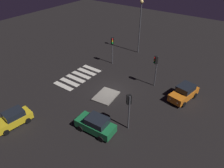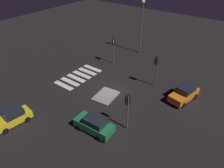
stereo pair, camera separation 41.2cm
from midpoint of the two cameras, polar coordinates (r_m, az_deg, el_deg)
name	(u,v)px [view 1 (the left image)]	position (r m, az deg, el deg)	size (l,w,h in m)	color
ground_plane	(112,91)	(26.42, -0.45, -1.82)	(80.00, 80.00, 0.00)	black
traffic_island	(106,96)	(25.35, -2.11, -3.29)	(3.29, 2.61, 0.18)	gray
car_yellow	(13,119)	(23.52, -25.87, -8.52)	(3.83, 2.10, 1.60)	gold
car_orange	(184,93)	(25.92, 18.66, -2.25)	(4.30, 2.54, 1.78)	orange
car_green	(96,124)	(20.61, -5.04, -10.96)	(2.04, 4.06, 1.74)	#196B38
traffic_light_west	(156,64)	(26.22, 11.42, 5.39)	(0.53, 0.54, 4.23)	#47474C
traffic_light_north	(129,104)	(19.55, 4.03, -5.41)	(0.54, 0.53, 3.95)	#47474C
traffic_light_south	(112,44)	(31.26, -0.27, 10.82)	(0.53, 0.54, 4.28)	#47474C
street_lamp	(140,19)	(34.69, 7.43, 17.28)	(0.56, 0.56, 8.61)	#47474C
crosswalk_near	(78,77)	(29.65, -9.54, 1.98)	(6.45, 3.20, 0.02)	silver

